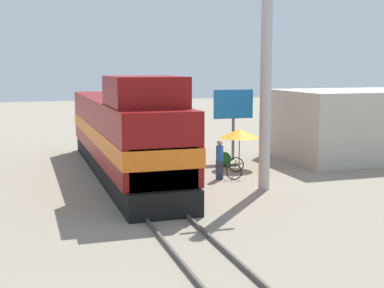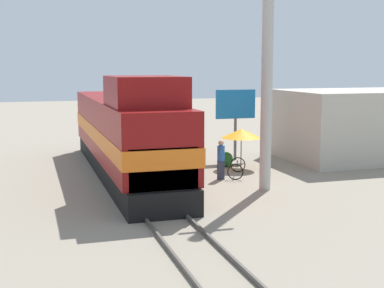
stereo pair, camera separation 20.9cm
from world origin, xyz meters
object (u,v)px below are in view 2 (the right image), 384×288
Objects in this scene: locomotive at (126,135)px; bicycle at (237,168)px; person_bystander at (221,158)px; vendor_umbrella at (241,133)px; utility_pole at (267,65)px; billboard_sign at (236,108)px.

locomotive is 8.19× the size of bicycle.
bicycle is at bearing 27.10° from person_bystander.
vendor_umbrella is at bearing 2.35° from locomotive.
locomotive reaches higher than person_bystander.
utility_pole is 5.03m from person_bystander.
billboard_sign reaches higher than person_bystander.
utility_pole is 5.68× the size of person_bystander.
billboard_sign is at bearing 78.25° from utility_pole.
utility_pole is 5.90m from vendor_umbrella.
vendor_umbrella is at bearing -92.65° from bicycle.
bicycle is (-0.93, -1.74, -1.42)m from vendor_umbrella.
person_bystander is (-1.09, 2.46, -4.25)m from utility_pole.
billboard_sign is at bearing -85.12° from bicycle.
billboard_sign is 2.13× the size of person_bystander.
utility_pole is at bearing -66.18° from person_bystander.
locomotive is 5.50m from bicycle.
locomotive is 7.24m from billboard_sign.
person_bystander is (-2.58, -4.73, -1.91)m from billboard_sign.
locomotive reaches higher than billboard_sign.
locomotive is at bearing 9.07° from bicycle.
utility_pole is 5.16× the size of bicycle.
bicycle is at bearing -118.19° from vendor_umbrella.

